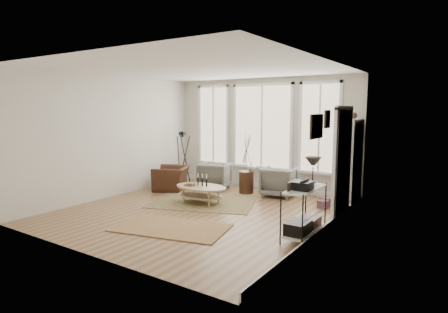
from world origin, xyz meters
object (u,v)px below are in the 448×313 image
Objects in this scene: coffee_table at (201,190)px; side_table at (247,164)px; low_shelf at (304,207)px; armchair_left at (215,176)px; accent_chair at (171,178)px; armchair_right at (279,182)px; bookcase at (350,162)px.

coffee_table is 0.81× the size of side_table.
low_shelf is 1.69× the size of armchair_left.
accent_chair is at bearing 154.49° from coffee_table.
side_table is at bearing 166.47° from armchair_left.
armchair_left is 0.50× the size of side_table.
low_shelf reaches higher than armchair_right.
coffee_table is (-2.83, -1.67, -0.65)m from bookcase.
armchair_right is 2.81m from accent_chair.
side_table reaches higher than low_shelf.
low_shelf is at bearing 44.09° from accent_chair.
armchair_right is 0.84× the size of accent_chair.
armchair_right is (1.77, 0.18, 0.00)m from armchair_left.
armchair_right is at bearing 8.98° from side_table.
low_shelf is 2.93m from armchair_right.
bookcase is 2.66× the size of armchair_left.
accent_chair is (-1.50, 0.71, -0.00)m from coffee_table.
armchair_left is at bearing -3.29° from armchair_right.
side_table is at bearing -0.15° from armchair_right.
side_table reaches higher than armchair_right.
coffee_table is at bearing -103.07° from side_table.
armchair_right reaches higher than coffee_table.
armchair_left is 1.78m from armchair_right.
low_shelf reaches higher than coffee_table.
armchair_left is (-0.60, 1.41, 0.05)m from coffee_table.
armchair_right is (1.17, 1.59, 0.05)m from coffee_table.
low_shelf is 1.67× the size of armchair_right.
accent_chair is (-0.90, -0.70, -0.05)m from armchair_left.
armchair_left is at bearing 146.19° from low_shelf.
armchair_right reaches higher than accent_chair.
coffee_table is 1.66m from accent_chair.
bookcase reaches higher than coffee_table.
low_shelf reaches higher than accent_chair.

